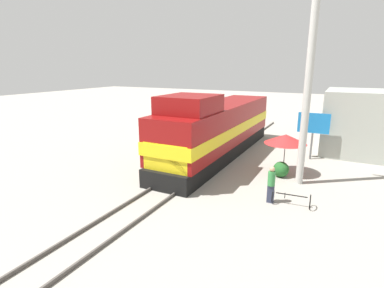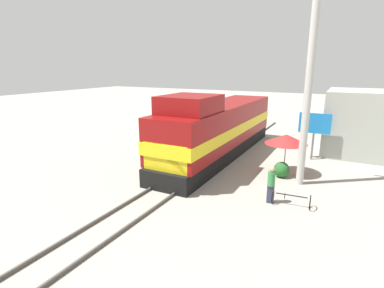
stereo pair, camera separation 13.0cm
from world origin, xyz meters
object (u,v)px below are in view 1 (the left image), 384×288
object	(u,v)px
bicycle	(291,199)
vendor_umbrella	(286,139)
utility_pole	(309,77)
billboard_sign	(313,126)
locomotive	(217,129)
person_bystander	(271,183)

from	to	relation	value
bicycle	vendor_umbrella	bearing A→B (deg)	-168.94
utility_pole	bicycle	bearing A→B (deg)	-88.62
utility_pole	bicycle	size ratio (longest dim) A/B	6.55
vendor_umbrella	billboard_sign	world-z (taller)	billboard_sign
vendor_umbrella	locomotive	bearing A→B (deg)	165.18
vendor_umbrella	billboard_sign	size ratio (longest dim) A/B	0.76
locomotive	utility_pole	bearing A→B (deg)	-22.98
locomotive	vendor_umbrella	bearing A→B (deg)	-14.82
person_bystander	bicycle	bearing A→B (deg)	6.78
billboard_sign	person_bystander	size ratio (longest dim) A/B	1.80
locomotive	utility_pole	world-z (taller)	utility_pole
person_bystander	locomotive	bearing A→B (deg)	132.15
vendor_umbrella	bicycle	bearing A→B (deg)	-74.77
vendor_umbrella	bicycle	size ratio (longest dim) A/B	1.42
utility_pole	person_bystander	world-z (taller)	utility_pole
locomotive	person_bystander	bearing A→B (deg)	-47.85
utility_pole	billboard_sign	xyz separation A→B (m)	(0.02, 5.04, -3.37)
vendor_umbrella	bicycle	distance (m)	4.77
billboard_sign	utility_pole	bearing A→B (deg)	-90.25
vendor_umbrella	bicycle	xyz separation A→B (m)	(1.16, -4.27, -1.78)
utility_pole	vendor_umbrella	bearing A→B (deg)	131.21
person_bystander	utility_pole	bearing A→B (deg)	74.77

